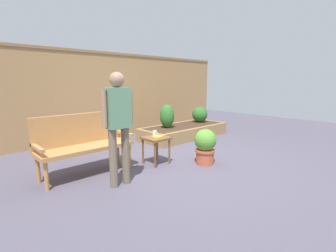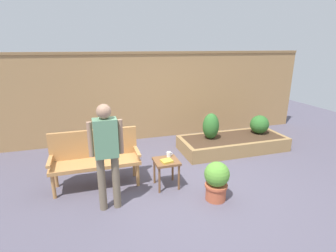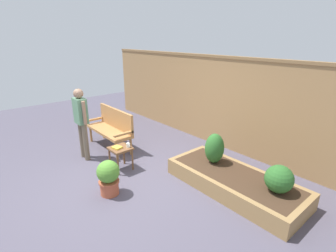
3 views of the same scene
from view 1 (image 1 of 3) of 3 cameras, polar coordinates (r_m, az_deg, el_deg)
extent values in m
plane|color=#514C5B|center=(4.58, 1.41, -7.97)|extent=(14.00, 14.00, 0.00)
cube|color=#A37A4C|center=(6.47, -15.06, 6.55)|extent=(8.40, 0.10, 2.10)
cube|color=olive|center=(6.50, -15.52, 16.09)|extent=(8.40, 0.14, 0.06)
cylinder|color=#B77F47|center=(4.52, -11.54, -5.80)|extent=(0.06, 0.06, 0.40)
cylinder|color=#B77F47|center=(4.22, -8.94, -6.85)|extent=(0.06, 0.06, 0.40)
cylinder|color=#B77F47|center=(4.02, -27.91, -8.86)|extent=(0.06, 0.06, 0.40)
cylinder|color=#B77F47|center=(3.69, -26.37, -10.40)|extent=(0.06, 0.06, 0.40)
cube|color=#B77F47|center=(4.00, -18.35, -4.81)|extent=(1.44, 0.48, 0.06)
cube|color=#B77F47|center=(4.13, -19.80, -0.59)|extent=(1.44, 0.06, 0.48)
cube|color=#B77F47|center=(3.75, -28.06, -4.48)|extent=(0.06, 0.48, 0.04)
cube|color=#B77F47|center=(4.30, -10.10, -1.63)|extent=(0.06, 0.48, 0.04)
cylinder|color=brown|center=(4.58, -2.55, -5.10)|extent=(0.04, 0.04, 0.44)
cylinder|color=brown|center=(4.35, 0.31, -5.95)|extent=(0.04, 0.04, 0.44)
cylinder|color=brown|center=(4.38, -5.83, -5.87)|extent=(0.04, 0.04, 0.44)
cylinder|color=brown|center=(4.14, -3.03, -6.82)|extent=(0.04, 0.04, 0.44)
cube|color=brown|center=(4.30, -2.80, -2.84)|extent=(0.40, 0.40, 0.04)
cylinder|color=white|center=(4.43, -3.13, -1.61)|extent=(0.07, 0.07, 0.08)
torus|color=white|center=(4.46, -2.73, -1.54)|extent=(0.06, 0.01, 0.06)
cube|color=gold|center=(4.23, -2.36, -2.53)|extent=(0.20, 0.19, 0.03)
cylinder|color=#B75638|center=(4.42, 8.54, -7.26)|extent=(0.31, 0.31, 0.22)
cylinder|color=#B75638|center=(4.38, 8.59, -5.66)|extent=(0.35, 0.35, 0.04)
sphere|color=#569333|center=(4.34, 8.65, -3.25)|extent=(0.38, 0.38, 0.38)
cube|color=#997547|center=(6.17, 6.79, -1.79)|extent=(2.40, 0.09, 0.30)
cube|color=#997547|center=(6.77, 0.89, -0.62)|extent=(2.40, 0.09, 0.30)
cube|color=#997547|center=(5.69, -4.28, -2.78)|extent=(0.09, 0.82, 0.30)
cube|color=#997547|center=(7.33, 9.88, 0.07)|extent=(0.09, 0.82, 0.30)
cube|color=#422D1E|center=(6.46, 3.70, -1.18)|extent=(2.22, 0.82, 0.30)
cylinder|color=brown|center=(6.11, -0.21, -0.12)|extent=(0.04, 0.04, 0.06)
ellipsoid|color=#2D6628|center=(6.07, -0.21, 2.28)|extent=(0.36, 0.36, 0.58)
cylinder|color=brown|center=(7.02, 7.34, 1.17)|extent=(0.04, 0.04, 0.06)
sphere|color=#2D6628|center=(6.99, 7.38, 2.67)|extent=(0.43, 0.43, 0.43)
cylinder|color=#70604C|center=(3.54, -9.78, -6.71)|extent=(0.11, 0.11, 0.82)
cylinder|color=#70604C|center=(3.44, -12.58, -7.32)|extent=(0.11, 0.11, 0.82)
cube|color=#5B8966|center=(3.35, -11.56, 4.15)|extent=(0.32, 0.20, 0.54)
cylinder|color=#9E755B|center=(3.46, -8.75, 4.43)|extent=(0.07, 0.07, 0.49)
cylinder|color=#9E755B|center=(3.25, -14.56, 3.84)|extent=(0.07, 0.07, 0.49)
sphere|color=#9E755B|center=(3.34, -11.80, 10.47)|extent=(0.20, 0.20, 0.20)
camera|label=2|loc=(1.89, 71.69, 30.21)|focal=27.77mm
camera|label=3|loc=(6.97, 40.62, 17.16)|focal=27.14mm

